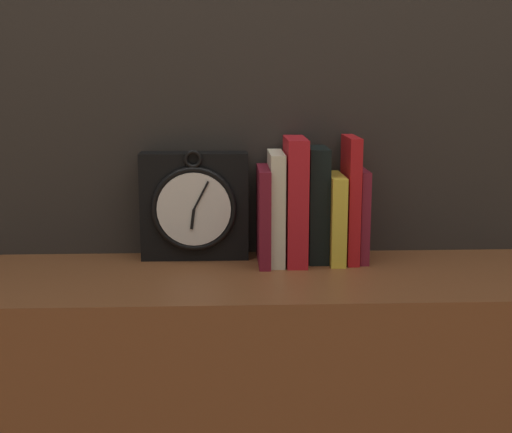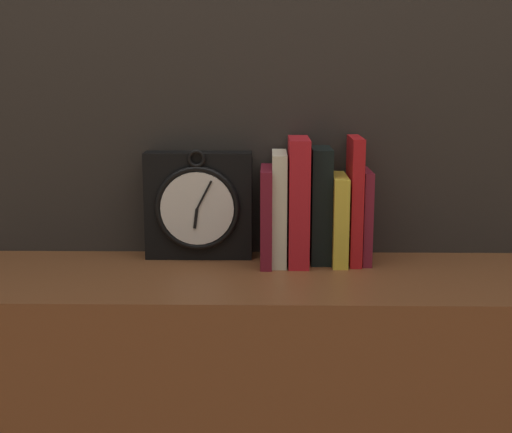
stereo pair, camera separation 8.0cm
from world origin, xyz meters
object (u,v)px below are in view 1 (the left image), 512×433
at_px(book_slot0_maroon, 263,215).
at_px(book_slot3_black, 317,204).
at_px(book_slot6_maroon, 361,215).
at_px(book_slot1_cream, 276,207).
at_px(clock, 195,206).
at_px(book_slot4_yellow, 335,218).
at_px(book_slot2_red, 295,201).
at_px(book_slot5_red, 350,199).

relative_size(book_slot0_maroon, book_slot3_black, 0.84).
relative_size(book_slot3_black, book_slot6_maroon, 1.24).
relative_size(book_slot1_cream, book_slot3_black, 0.97).
relative_size(clock, book_slot4_yellow, 1.29).
bearing_deg(book_slot4_yellow, book_slot2_red, -177.15).
bearing_deg(book_slot5_red, book_slot0_maroon, -176.39).
bearing_deg(book_slot5_red, book_slot4_yellow, -172.74).
xyz_separation_m(clock, book_slot2_red, (0.20, -0.03, 0.02)).
distance_m(clock, book_slot6_maroon, 0.34).
bearing_deg(book_slot0_maroon, clock, 165.18).
height_order(book_slot4_yellow, book_slot6_maroon, book_slot6_maroon).
relative_size(book_slot0_maroon, book_slot4_yellow, 1.09).
height_order(book_slot1_cream, book_slot4_yellow, book_slot1_cream).
relative_size(clock, book_slot5_red, 0.90).
bearing_deg(clock, book_slot3_black, -4.47).
bearing_deg(book_slot3_black, book_slot4_yellow, -15.95).
bearing_deg(clock, book_slot5_red, -4.65).
distance_m(book_slot1_cream, book_slot5_red, 0.15).
relative_size(book_slot0_maroon, book_slot2_red, 0.77).
bearing_deg(clock, book_slot1_cream, -10.76).
xyz_separation_m(book_slot3_black, book_slot6_maroon, (0.09, -0.00, -0.02)).
bearing_deg(book_slot6_maroon, clock, 176.23).
xyz_separation_m(book_slot2_red, book_slot5_red, (0.11, 0.01, 0.00)).
bearing_deg(book_slot2_red, book_slot3_black, 17.34).
relative_size(book_slot2_red, book_slot3_black, 1.09).
xyz_separation_m(book_slot2_red, book_slot4_yellow, (0.08, 0.00, -0.04)).
relative_size(book_slot1_cream, book_slot2_red, 0.89).
bearing_deg(book_slot0_maroon, book_slot4_yellow, 2.82).
bearing_deg(book_slot0_maroon, book_slot2_red, 2.78).
xyz_separation_m(clock, book_slot1_cream, (0.17, -0.03, 0.00)).
bearing_deg(book_slot0_maroon, book_slot1_cream, 12.15).
relative_size(book_slot1_cream, book_slot5_red, 0.88).
relative_size(book_slot2_red, book_slot5_red, 0.99).
bearing_deg(book_slot6_maroon, book_slot5_red, -171.68).
bearing_deg(clock, book_slot6_maroon, -3.77).
bearing_deg(book_slot3_black, book_slot1_cream, -171.97).
bearing_deg(book_slot3_black, book_slot0_maroon, -171.00).
bearing_deg(clock, book_slot0_maroon, -14.82).
relative_size(book_slot4_yellow, book_slot5_red, 0.70).
xyz_separation_m(clock, book_slot6_maroon, (0.34, -0.02, -0.02)).
height_order(clock, book_slot3_black, book_slot3_black).
height_order(clock, book_slot0_maroon, clock).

